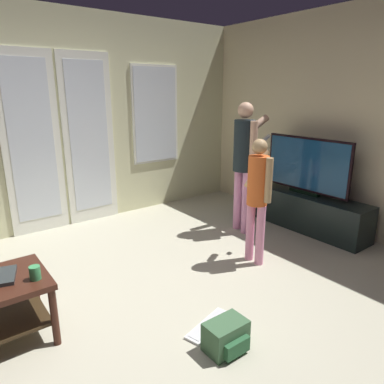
{
  "coord_description": "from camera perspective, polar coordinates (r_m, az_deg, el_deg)",
  "views": [
    {
      "loc": [
        -1.05,
        -2.11,
        1.68
      ],
      "look_at": [
        0.82,
        0.37,
        0.79
      ],
      "focal_mm": 33.2,
      "sensor_mm": 36.0,
      "label": 1
    }
  ],
  "objects": [
    {
      "name": "wall_back_with_doors",
      "position": [
        4.59,
        -23.23,
        9.89
      ],
      "size": [
        5.92,
        0.09,
        2.64
      ],
      "color": "beige",
      "rests_on": "ground_plane"
    },
    {
      "name": "cup_near_edge",
      "position": [
        2.64,
        -23.91,
        -11.78
      ],
      "size": [
        0.07,
        0.07,
        0.09
      ],
      "primitive_type": "cylinder",
      "color": "#3A8F53",
      "rests_on": "coffee_table"
    },
    {
      "name": "person_child",
      "position": [
        3.48,
        10.55,
        0.2
      ],
      "size": [
        0.42,
        0.34,
        1.25
      ],
      "color": "pink",
      "rests_on": "ground_plane"
    },
    {
      "name": "flat_screen_tv",
      "position": [
        4.53,
        17.97,
        4.06
      ],
      "size": [
        0.08,
        1.14,
        0.69
      ],
      "color": "black",
      "rests_on": "tv_stand"
    },
    {
      "name": "person_adult",
      "position": [
        4.24,
        8.47,
        5.73
      ],
      "size": [
        0.67,
        0.42,
        1.55
      ],
      "color": "pink",
      "rests_on": "ground_plane"
    },
    {
      "name": "ground_plane",
      "position": [
        2.9,
        -9.18,
        -19.84
      ],
      "size": [
        5.92,
        4.72,
        0.02
      ],
      "primitive_type": "cube",
      "color": "#B6B299"
    },
    {
      "name": "wall_right_plain",
      "position": [
        4.52,
        25.27,
        9.81
      ],
      "size": [
        0.06,
        4.72,
        2.61
      ],
      "color": "beige",
      "rests_on": "ground_plane"
    },
    {
      "name": "backpack",
      "position": [
        2.57,
        5.56,
        -22.09
      ],
      "size": [
        0.28,
        0.22,
        0.21
      ],
      "color": "#3D6140",
      "rests_on": "ground_plane"
    },
    {
      "name": "loose_keyboard",
      "position": [
        2.8,
        2.76,
        -20.6
      ],
      "size": [
        0.46,
        0.25,
        0.02
      ],
      "color": "white",
      "rests_on": "ground_plane"
    },
    {
      "name": "tv_stand",
      "position": [
        4.68,
        17.41,
        -2.85
      ],
      "size": [
        0.4,
        1.66,
        0.45
      ],
      "color": "black",
      "rests_on": "ground_plane"
    }
  ]
}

